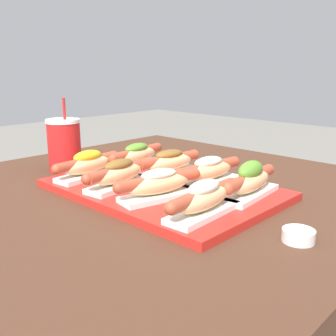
{
  "coord_description": "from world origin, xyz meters",
  "views": [
    {
      "loc": [
        0.69,
        -0.65,
        0.98
      ],
      "look_at": [
        0.06,
        0.01,
        0.75
      ],
      "focal_mm": 42.0,
      "sensor_mm": 36.0,
      "label": 1
    }
  ],
  "objects": [
    {
      "name": "hot_dog_7",
      "position": [
        0.25,
        0.06,
        0.74
      ],
      "size": [
        0.08,
        0.22,
        0.08
      ],
      "color": "white",
      "rests_on": "serving_tray"
    },
    {
      "name": "patio_table",
      "position": [
        0.0,
        0.0,
        0.34
      ],
      "size": [
        1.08,
        1.12,
        0.69
      ],
      "color": "#4C2D1E",
      "rests_on": "ground_plane"
    },
    {
      "name": "serving_tray",
      "position": [
        0.06,
        -0.01,
        0.7
      ],
      "size": [
        0.53,
        0.36,
        0.02
      ],
      "color": "red",
      "rests_on": "patio_table"
    },
    {
      "name": "sauce_bowl",
      "position": [
        0.42,
        -0.04,
        0.7
      ],
      "size": [
        0.06,
        0.06,
        0.02
      ],
      "color": "silver",
      "rests_on": "patio_table"
    },
    {
      "name": "drink_cup",
      "position": [
        -0.29,
        -0.06,
        0.77
      ],
      "size": [
        0.1,
        0.1,
        0.21
      ],
      "color": "red",
      "rests_on": "patio_table"
    },
    {
      "name": "hot_dog_2",
      "position": [
        0.12,
        -0.08,
        0.74
      ],
      "size": [
        0.1,
        0.21,
        0.07
      ],
      "color": "white",
      "rests_on": "serving_tray"
    },
    {
      "name": "hot_dog_6",
      "position": [
        0.13,
        0.08,
        0.74
      ],
      "size": [
        0.08,
        0.22,
        0.07
      ],
      "color": "white",
      "rests_on": "serving_tray"
    },
    {
      "name": "hot_dog_5",
      "position": [
        -0.0,
        0.07,
        0.74
      ],
      "size": [
        0.08,
        0.22,
        0.07
      ],
      "color": "white",
      "rests_on": "serving_tray"
    },
    {
      "name": "hot_dog_4",
      "position": [
        -0.13,
        0.07,
        0.74
      ],
      "size": [
        0.08,
        0.22,
        0.07
      ],
      "color": "white",
      "rests_on": "serving_tray"
    },
    {
      "name": "hot_dog_1",
      "position": [
        -0.01,
        -0.09,
        0.74
      ],
      "size": [
        0.08,
        0.22,
        0.07
      ],
      "color": "white",
      "rests_on": "serving_tray"
    },
    {
      "name": "hot_dog_3",
      "position": [
        0.25,
        -0.1,
        0.74
      ],
      "size": [
        0.07,
        0.22,
        0.07
      ],
      "color": "white",
      "rests_on": "serving_tray"
    },
    {
      "name": "hot_dog_0",
      "position": [
        -0.13,
        -0.09,
        0.74
      ],
      "size": [
        0.08,
        0.22,
        0.07
      ],
      "color": "white",
      "rests_on": "serving_tray"
    }
  ]
}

